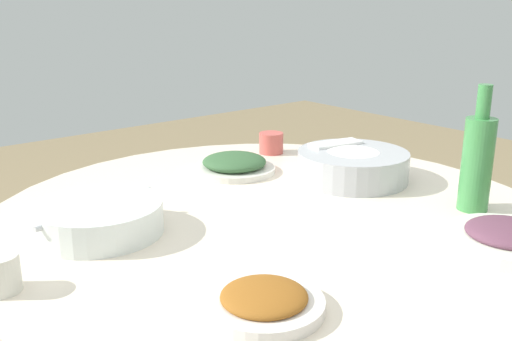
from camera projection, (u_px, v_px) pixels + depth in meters
round_dining_table at (271, 241)px, 1.35m from camera, size 1.31×1.31×0.72m
rice_bowl at (353, 165)px, 1.56m from camera, size 0.30×0.30×0.09m
soup_bowl at (98, 219)px, 1.21m from camera, size 0.29×0.27×0.07m
dish_greens at (234, 165)px, 1.63m from camera, size 0.23×0.23×0.05m
dish_eggplant at (507, 238)px, 1.14m from camera, size 0.25×0.25×0.05m
dish_stirfry at (264, 301)px, 0.91m from camera, size 0.19×0.19×0.04m
green_bottle at (477, 161)px, 1.32m from camera, size 0.07×0.07×0.29m
tea_cup_near at (271, 143)px, 1.83m from camera, size 0.08×0.08×0.07m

